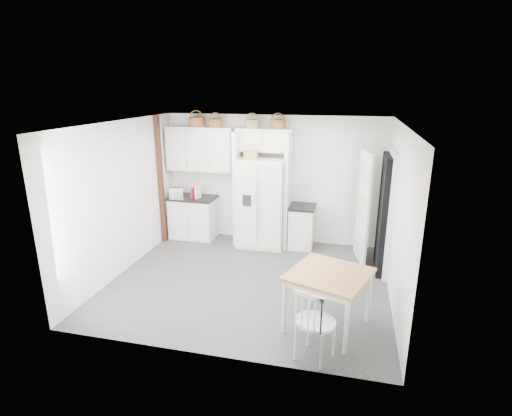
# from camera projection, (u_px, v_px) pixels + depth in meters

# --- Properties ---
(floor) EXTENTS (4.50, 4.50, 0.00)m
(floor) POSITION_uv_depth(u_px,v_px,m) (249.00, 281.00, 6.72)
(floor) COLOR #232428
(floor) RESTS_ON ground
(ceiling) EXTENTS (4.50, 4.50, 0.00)m
(ceiling) POSITION_uv_depth(u_px,v_px,m) (249.00, 124.00, 5.96)
(ceiling) COLOR white
(ceiling) RESTS_ON wall_back
(wall_back) EXTENTS (4.50, 0.00, 4.50)m
(wall_back) POSITION_uv_depth(u_px,v_px,m) (273.00, 179.00, 8.20)
(wall_back) COLOR silver
(wall_back) RESTS_ON floor
(wall_left) EXTENTS (0.00, 4.00, 4.00)m
(wall_left) POSITION_uv_depth(u_px,v_px,m) (122.00, 198.00, 6.84)
(wall_left) COLOR silver
(wall_left) RESTS_ON floor
(wall_right) EXTENTS (0.00, 4.00, 4.00)m
(wall_right) POSITION_uv_depth(u_px,v_px,m) (398.00, 217.00, 5.84)
(wall_right) COLOR silver
(wall_right) RESTS_ON floor
(refrigerator) EXTENTS (0.93, 0.74, 1.79)m
(refrigerator) POSITION_uv_depth(u_px,v_px,m) (262.00, 203.00, 8.01)
(refrigerator) COLOR silver
(refrigerator) RESTS_ON floor
(base_cab_left) EXTENTS (0.93, 0.59, 0.87)m
(base_cab_left) POSITION_uv_depth(u_px,v_px,m) (194.00, 218.00, 8.54)
(base_cab_left) COLOR silver
(base_cab_left) RESTS_ON floor
(base_cab_right) EXTENTS (0.47, 0.56, 0.83)m
(base_cab_right) POSITION_uv_depth(u_px,v_px,m) (302.00, 227.00, 8.03)
(base_cab_right) COLOR silver
(base_cab_right) RESTS_ON floor
(dining_table) EXTENTS (1.23, 1.23, 0.80)m
(dining_table) POSITION_uv_depth(u_px,v_px,m) (328.00, 300.00, 5.31)
(dining_table) COLOR #975927
(dining_table) RESTS_ON floor
(windsor_chair) EXTENTS (0.61, 0.59, 0.99)m
(windsor_chair) POSITION_uv_depth(u_px,v_px,m) (316.00, 322.00, 4.67)
(windsor_chair) COLOR silver
(windsor_chair) RESTS_ON floor
(counter_left) EXTENTS (0.97, 0.63, 0.04)m
(counter_left) POSITION_uv_depth(u_px,v_px,m) (193.00, 198.00, 8.41)
(counter_left) COLOR black
(counter_left) RESTS_ON base_cab_left
(counter_right) EXTENTS (0.51, 0.60, 0.04)m
(counter_right) POSITION_uv_depth(u_px,v_px,m) (302.00, 207.00, 7.91)
(counter_right) COLOR black
(counter_right) RESTS_ON base_cab_right
(toaster) EXTENTS (0.31, 0.23, 0.20)m
(toaster) POSITION_uv_depth(u_px,v_px,m) (177.00, 192.00, 8.39)
(toaster) COLOR silver
(toaster) RESTS_ON counter_left
(cookbook_red) EXTENTS (0.06, 0.15, 0.22)m
(cookbook_red) POSITION_uv_depth(u_px,v_px,m) (193.00, 193.00, 8.29)
(cookbook_red) COLOR red
(cookbook_red) RESTS_ON counter_left
(cookbook_cream) EXTENTS (0.08, 0.18, 0.26)m
(cookbook_cream) POSITION_uv_depth(u_px,v_px,m) (198.00, 192.00, 8.26)
(cookbook_cream) COLOR silver
(cookbook_cream) RESTS_ON counter_left
(basket_upper_b) EXTENTS (0.32, 0.32, 0.19)m
(basket_upper_b) POSITION_uv_depth(u_px,v_px,m) (197.00, 122.00, 8.05)
(basket_upper_b) COLOR brown
(basket_upper_b) RESTS_ON upper_cabinet
(basket_upper_c) EXTENTS (0.28, 0.28, 0.16)m
(basket_upper_c) POSITION_uv_depth(u_px,v_px,m) (216.00, 123.00, 7.97)
(basket_upper_c) COLOR brown
(basket_upper_c) RESTS_ON upper_cabinet
(basket_bridge_a) EXTENTS (0.29, 0.29, 0.16)m
(basket_bridge_a) POSITION_uv_depth(u_px,v_px,m) (252.00, 124.00, 7.80)
(basket_bridge_a) COLOR olive
(basket_bridge_a) RESTS_ON bridge_cabinet
(basket_bridge_b) EXTENTS (0.29, 0.29, 0.17)m
(basket_bridge_b) POSITION_uv_depth(u_px,v_px,m) (278.00, 124.00, 7.68)
(basket_bridge_b) COLOR brown
(basket_bridge_b) RESTS_ON bridge_cabinet
(basket_fridge_a) EXTENTS (0.28, 0.28, 0.15)m
(basket_fridge_a) POSITION_uv_depth(u_px,v_px,m) (251.00, 155.00, 7.68)
(basket_fridge_a) COLOR olive
(basket_fridge_a) RESTS_ON refrigerator
(upper_cabinet) EXTENTS (1.40, 0.34, 0.90)m
(upper_cabinet) POSITION_uv_depth(u_px,v_px,m) (200.00, 149.00, 8.20)
(upper_cabinet) COLOR silver
(upper_cabinet) RESTS_ON wall_back
(bridge_cabinet) EXTENTS (1.12, 0.34, 0.45)m
(bridge_cabinet) POSITION_uv_depth(u_px,v_px,m) (265.00, 140.00, 7.83)
(bridge_cabinet) COLOR silver
(bridge_cabinet) RESTS_ON wall_back
(fridge_panel_left) EXTENTS (0.08, 0.60, 2.30)m
(fridge_panel_left) POSITION_uv_depth(u_px,v_px,m) (238.00, 188.00, 8.11)
(fridge_panel_left) COLOR silver
(fridge_panel_left) RESTS_ON floor
(fridge_panel_right) EXTENTS (0.08, 0.60, 2.30)m
(fridge_panel_right) POSITION_uv_depth(u_px,v_px,m) (288.00, 191.00, 7.88)
(fridge_panel_right) COLOR silver
(fridge_panel_right) RESTS_ON floor
(trim_post) EXTENTS (0.09, 0.09, 2.60)m
(trim_post) POSITION_uv_depth(u_px,v_px,m) (161.00, 181.00, 8.08)
(trim_post) COLOR #3C170F
(trim_post) RESTS_ON floor
(doorway_void) EXTENTS (0.18, 0.85, 2.05)m
(doorway_void) POSITION_uv_depth(u_px,v_px,m) (385.00, 214.00, 6.87)
(doorway_void) COLOR black
(doorway_void) RESTS_ON floor
(door_slab) EXTENTS (0.21, 0.79, 2.05)m
(door_slab) POSITION_uv_depth(u_px,v_px,m) (363.00, 207.00, 7.26)
(door_slab) COLOR white
(door_slab) RESTS_ON floor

